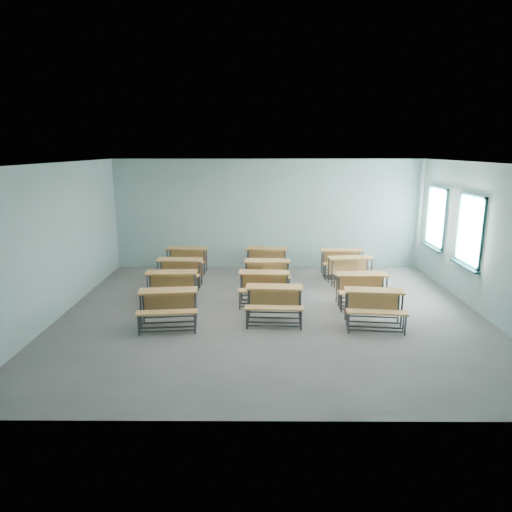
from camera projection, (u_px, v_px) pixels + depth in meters
The scene contains 13 objects.
room at pixel (276, 241), 9.53m from camera, with size 9.04×8.04×3.24m.
desk_unit_r0c0 at pixel (168, 303), 9.07m from camera, with size 1.24×0.90×0.73m.
desk_unit_r0c1 at pixel (274, 299), 9.32m from camera, with size 1.19×0.83×0.73m.
desk_unit_r0c2 at pixel (374, 303), 9.08m from camera, with size 1.23×0.89×0.73m.
desk_unit_r1c0 at pixel (171, 283), 10.43m from camera, with size 1.20×0.84×0.73m.
desk_unit_r1c1 at pixel (264, 283), 10.41m from camera, with size 1.19×0.82×0.73m.
desk_unit_r1c2 at pixel (362, 285), 10.27m from camera, with size 1.17×0.79×0.73m.
desk_unit_r2c0 at pixel (179, 269), 11.63m from camera, with size 1.20×0.84×0.73m.
desk_unit_r2c1 at pixel (267, 270), 11.50m from camera, with size 1.17×0.79×0.73m.
desk_unit_r2c2 at pixel (352, 267), 11.85m from camera, with size 1.26×0.93×0.73m.
desk_unit_r3c0 at pixel (186, 257), 12.97m from camera, with size 1.22×0.87×0.73m.
desk_unit_r3c1 at pixel (267, 257), 12.96m from camera, with size 1.21×0.86×0.73m.
desk_unit_r3c2 at pixel (342, 259), 12.74m from camera, with size 1.16×0.78×0.73m.
Camera 1 is at (-0.28, -9.31, 3.48)m, focal length 32.00 mm.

